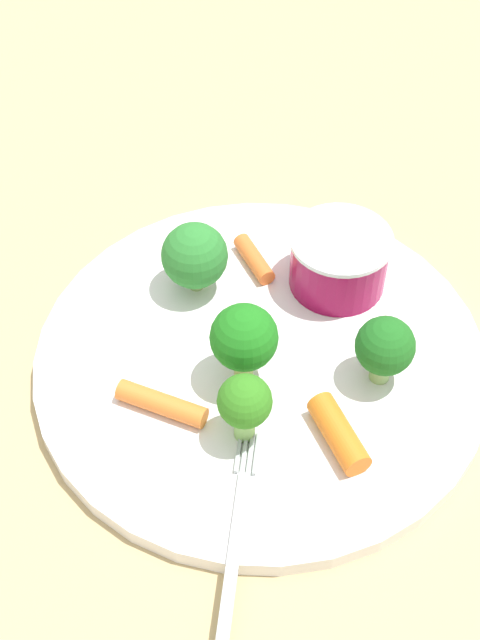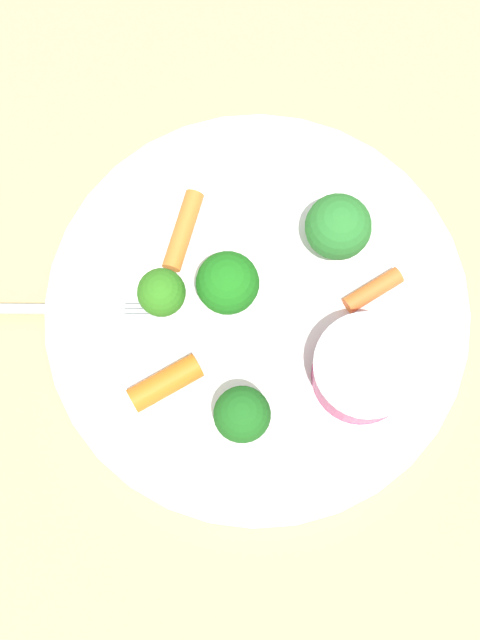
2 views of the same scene
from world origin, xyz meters
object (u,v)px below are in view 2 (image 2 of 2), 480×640
object	(u,v)px
sauce_cup	(364,371)
broccoli_floret_2	(225,289)
plate	(257,313)
broccoli_floret_0	(162,293)
carrot_stick_2	(183,231)
broccoli_floret_1	(242,415)
carrot_stick_0	(373,290)
carrot_stick_1	(165,383)
broccoli_floret_3	(338,227)
fork	(50,309)

from	to	relation	value
sauce_cup	broccoli_floret_2	bearing A→B (deg)	-5.30
plate	broccoli_floret_0	size ratio (longest dim) A/B	5.82
carrot_stick_2	broccoli_floret_1	bearing A→B (deg)	131.15
carrot_stick_0	carrot_stick_1	distance (m)	0.15
broccoli_floret_3	fork	distance (m)	0.20
broccoli_floret_0	broccoli_floret_3	distance (m)	0.12
broccoli_floret_2	carrot_stick_2	distance (m)	0.06
sauce_cup	carrot_stick_0	bearing A→B (deg)	-75.79
broccoli_floret_3	carrot_stick_0	distance (m)	0.05
broccoli_floret_3	carrot_stick_2	size ratio (longest dim) A/B	0.92
carrot_stick_0	carrot_stick_2	size ratio (longest dim) A/B	0.75
broccoli_floret_1	carrot_stick_0	bearing A→B (deg)	-111.34
carrot_stick_2	broccoli_floret_0	bearing A→B (deg)	101.04
broccoli_floret_3	carrot_stick_1	distance (m)	0.15
plate	fork	world-z (taller)	fork
broccoli_floret_3	carrot_stick_2	bearing A→B (deg)	21.07
broccoli_floret_1	broccoli_floret_2	size ratio (longest dim) A/B	0.83
plate	carrot_stick_2	distance (m)	0.07
plate	fork	distance (m)	0.14
broccoli_floret_2	carrot_stick_2	xyz separation A→B (m)	(0.05, -0.03, -0.03)
sauce_cup	broccoli_floret_1	bearing A→B (deg)	44.69
carrot_stick_1	carrot_stick_2	world-z (taller)	carrot_stick_1
sauce_cup	broccoli_floret_0	world-z (taller)	broccoli_floret_0
carrot_stick_0	fork	size ratio (longest dim) A/B	0.27
sauce_cup	broccoli_floret_2	world-z (taller)	broccoli_floret_2
carrot_stick_2	fork	xyz separation A→B (m)	(0.06, 0.08, -0.00)
sauce_cup	broccoli_floret_1	world-z (taller)	broccoli_floret_1
sauce_cup	broccoli_floret_0	bearing A→B (deg)	3.44
carrot_stick_0	broccoli_floret_3	bearing A→B (deg)	-32.05
plate	fork	size ratio (longest dim) A/B	1.85
plate	broccoli_floret_3	distance (m)	0.08
broccoli_floret_2	carrot_stick_0	size ratio (longest dim) A/B	1.39
plate	broccoli_floret_3	bearing A→B (deg)	-113.02
broccoli_floret_1	fork	distance (m)	0.15
broccoli_floret_2	plate	bearing A→B (deg)	-168.84
broccoli_floret_1	fork	xyz separation A→B (m)	(0.15, -0.02, -0.03)
plate	carrot_stick_0	distance (m)	0.08
plate	broccoli_floret_3	xyz separation A→B (m)	(-0.03, -0.07, 0.03)
plate	carrot_stick_2	world-z (taller)	carrot_stick_2
broccoli_floret_2	broccoli_floret_3	bearing A→B (deg)	-125.10
broccoli_floret_0	broccoli_floret_1	xyz separation A→B (m)	(-0.08, 0.05, -0.00)
broccoli_floret_1	fork	world-z (taller)	broccoli_floret_1
broccoli_floret_3	carrot_stick_0	size ratio (longest dim) A/B	1.23
carrot_stick_1	carrot_stick_2	bearing A→B (deg)	-71.61
broccoli_floret_1	broccoli_floret_2	world-z (taller)	broccoli_floret_2
carrot_stick_1	fork	world-z (taller)	carrot_stick_1
plate	carrot_stick_1	distance (m)	0.08
broccoli_floret_1	broccoli_floret_3	world-z (taller)	broccoli_floret_3
plate	broccoli_floret_1	distance (m)	0.08
plate	broccoli_floret_1	size ratio (longest dim) A/B	5.93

